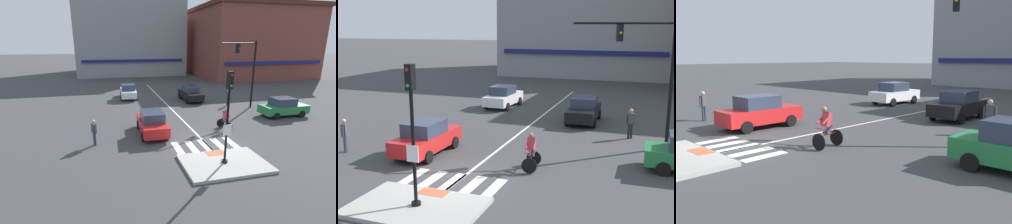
# 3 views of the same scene
# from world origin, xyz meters

# --- Properties ---
(ground_plane) EXTENTS (300.00, 300.00, 0.00)m
(ground_plane) POSITION_xyz_m (0.00, 0.00, 0.00)
(ground_plane) COLOR #3D3D3F
(traffic_island) EXTENTS (4.46, 2.96, 0.15)m
(traffic_island) POSITION_xyz_m (0.00, -2.81, 0.07)
(traffic_island) COLOR #A3A099
(traffic_island) RESTS_ON ground
(tactile_pad_front) EXTENTS (1.10, 0.60, 0.01)m
(tactile_pad_front) POSITION_xyz_m (0.00, -1.68, 0.15)
(tactile_pad_front) COLOR #DB5B38
(tactile_pad_front) RESTS_ON traffic_island
(signal_pole) EXTENTS (0.44, 0.38, 4.75)m
(signal_pole) POSITION_xyz_m (0.00, -2.82, 3.01)
(signal_pole) COLOR black
(signal_pole) RESTS_ON traffic_island
(crosswalk_stripe_a) EXTENTS (0.44, 1.80, 0.01)m
(crosswalk_stripe_a) POSITION_xyz_m (-1.79, -0.14, 0.00)
(crosswalk_stripe_a) COLOR silver
(crosswalk_stripe_a) RESTS_ON ground
(crosswalk_stripe_b) EXTENTS (0.44, 1.80, 0.01)m
(crosswalk_stripe_b) POSITION_xyz_m (-0.90, -0.14, 0.00)
(crosswalk_stripe_b) COLOR silver
(crosswalk_stripe_b) RESTS_ON ground
(crosswalk_stripe_c) EXTENTS (0.44, 1.80, 0.01)m
(crosswalk_stripe_c) POSITION_xyz_m (0.00, -0.14, 0.00)
(crosswalk_stripe_c) COLOR silver
(crosswalk_stripe_c) RESTS_ON ground
(crosswalk_stripe_d) EXTENTS (0.44, 1.80, 0.01)m
(crosswalk_stripe_d) POSITION_xyz_m (0.90, -0.14, 0.00)
(crosswalk_stripe_d) COLOR silver
(crosswalk_stripe_d) RESTS_ON ground
(crosswalk_stripe_e) EXTENTS (0.44, 1.80, 0.01)m
(crosswalk_stripe_e) POSITION_xyz_m (1.79, -0.14, 0.00)
(crosswalk_stripe_e) COLOR silver
(crosswalk_stripe_e) RESTS_ON ground
(lane_centre_line) EXTENTS (0.14, 28.00, 0.01)m
(lane_centre_line) POSITION_xyz_m (0.17, 10.00, 0.00)
(lane_centre_line) COLOR silver
(lane_centre_line) RESTS_ON ground
(traffic_light_mast) EXTENTS (4.64, 2.17, 6.44)m
(traffic_light_mast) POSITION_xyz_m (7.16, 7.21, 4.24)
(traffic_light_mast) COLOR black
(traffic_light_mast) RESTS_ON ground
(building_corner_left) EXTENTS (21.18, 18.05, 15.55)m
(building_corner_left) POSITION_xyz_m (-0.72, 41.74, 7.79)
(building_corner_left) COLOR gray
(building_corner_left) RESTS_ON ground
(building_corner_right) EXTENTS (20.60, 20.25, 12.85)m
(building_corner_right) POSITION_xyz_m (21.44, 32.18, 6.44)
(building_corner_right) COLOR brown
(building_corner_right) RESTS_ON ground
(car_red_westbound_near) EXTENTS (1.87, 4.11, 1.64)m
(car_red_westbound_near) POSITION_xyz_m (-2.86, 2.67, 0.81)
(car_red_westbound_near) COLOR red
(car_red_westbound_near) RESTS_ON ground
(car_white_westbound_distant) EXTENTS (1.96, 4.16, 1.64)m
(car_white_westbound_distant) POSITION_xyz_m (-3.44, 14.86, 0.81)
(car_white_westbound_distant) COLOR white
(car_white_westbound_distant) RESTS_ON ground
(car_green_cross_right) EXTENTS (4.12, 1.88, 1.64)m
(car_green_cross_right) POSITION_xyz_m (9.09, 4.23, 0.81)
(car_green_cross_right) COLOR #237A3D
(car_green_cross_right) RESTS_ON ground
(car_black_eastbound_far) EXTENTS (1.88, 4.12, 1.64)m
(car_black_eastbound_far) POSITION_xyz_m (3.16, 11.92, 0.81)
(car_black_eastbound_far) COLOR black
(car_black_eastbound_far) RESTS_ON ground
(cyclist) EXTENTS (0.76, 1.15, 1.68)m
(cyclist) POSITION_xyz_m (2.54, 2.23, 0.87)
(cyclist) COLOR black
(cyclist) RESTS_ON ground
(pedestrian_at_curb_left) EXTENTS (0.34, 0.51, 1.67)m
(pedestrian_at_curb_left) POSITION_xyz_m (-6.73, 1.54, 0.98)
(pedestrian_at_curb_left) COLOR #2D334C
(pedestrian_at_curb_left) RESTS_ON ground
(pedestrian_waiting_far_side) EXTENTS (0.51, 0.34, 1.67)m
(pedestrian_waiting_far_side) POSITION_xyz_m (6.20, 8.89, 0.98)
(pedestrian_waiting_far_side) COLOR black
(pedestrian_waiting_far_side) RESTS_ON ground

